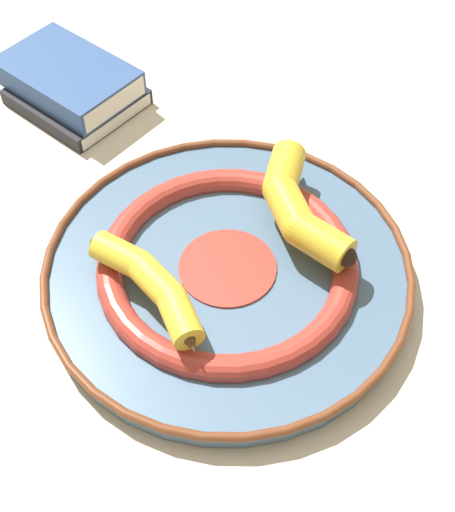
{
  "coord_description": "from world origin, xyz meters",
  "views": [
    {
      "loc": [
        0.33,
        -0.31,
        0.61
      ],
      "look_at": [
        0.04,
        0.03,
        0.04
      ],
      "focal_mm": 50.0,
      "sensor_mm": 36.0,
      "label": 1
    }
  ],
  "objects_px": {
    "decorative_bowl": "(227,270)",
    "book_stack": "(72,85)",
    "banana_b": "(153,286)",
    "banana_a": "(296,204)"
  },
  "relations": [
    {
      "from": "decorative_bowl",
      "to": "book_stack",
      "type": "relative_size",
      "value": 2.23
    },
    {
      "from": "banana_a",
      "to": "banana_b",
      "type": "distance_m",
      "value": 0.18
    },
    {
      "from": "decorative_bowl",
      "to": "banana_a",
      "type": "height_order",
      "value": "banana_a"
    },
    {
      "from": "banana_a",
      "to": "banana_b",
      "type": "xyz_separation_m",
      "value": [
        -0.04,
        -0.17,
        -0.0
      ]
    },
    {
      "from": "banana_a",
      "to": "book_stack",
      "type": "height_order",
      "value": "banana_a"
    },
    {
      "from": "banana_a",
      "to": "banana_b",
      "type": "height_order",
      "value": "banana_a"
    },
    {
      "from": "decorative_bowl",
      "to": "banana_a",
      "type": "xyz_separation_m",
      "value": [
        0.02,
        0.09,
        0.04
      ]
    },
    {
      "from": "banana_b",
      "to": "book_stack",
      "type": "height_order",
      "value": "banana_b"
    },
    {
      "from": "banana_b",
      "to": "decorative_bowl",
      "type": "bearing_deg",
      "value": -96.57
    },
    {
      "from": "banana_a",
      "to": "banana_b",
      "type": "bearing_deg",
      "value": -72.11
    }
  ]
}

